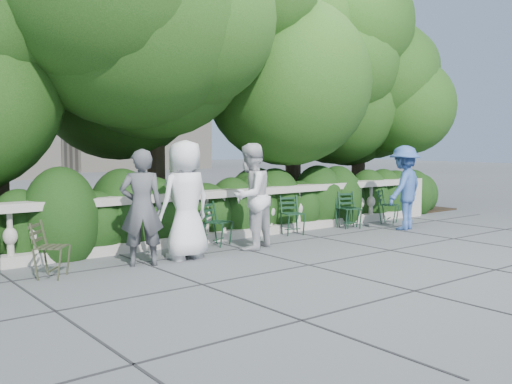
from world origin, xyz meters
TOP-DOWN VIEW (x-y plane):
  - ground at (0.00, 0.00)m, footprint 90.00×90.00m
  - balustrade at (0.00, 1.80)m, footprint 12.00×0.44m
  - shrub_hedge at (0.00, 3.00)m, footprint 15.00×2.60m
  - tree_canopy at (0.69, 3.19)m, footprint 15.04×6.52m
  - chair_b at (-0.59, 1.19)m, footprint 0.61×0.62m
  - chair_c at (1.25, 1.26)m, footprint 0.55×0.58m
  - chair_d at (2.97, 1.25)m, footprint 0.51×0.54m
  - chair_e at (2.88, 1.15)m, footprint 0.57×0.59m
  - chair_f at (4.30, 1.11)m, footprint 0.61×0.63m
  - chair_weathered at (-3.86, 0.58)m, footprint 0.65×0.65m
  - person_businessman at (-1.76, 0.65)m, footprint 1.03×0.74m
  - person_woman_grey at (-2.58, 0.61)m, footprint 0.79×0.67m
  - person_casual_man at (-0.38, 0.68)m, footprint 1.14×1.02m
  - person_older_blue at (3.75, 0.43)m, footprint 1.34×0.95m

SIDE VIEW (x-z plane):
  - ground at x=0.00m, z-range 0.00..0.00m
  - shrub_hedge at x=0.00m, z-range -0.85..0.85m
  - chair_b at x=-0.59m, z-range -0.42..0.42m
  - chair_c at x=1.25m, z-range -0.42..0.42m
  - chair_d at x=2.97m, z-range -0.42..0.42m
  - chair_e at x=2.88m, z-range -0.42..0.42m
  - chair_f at x=4.30m, z-range -0.42..0.42m
  - chair_weathered at x=-3.86m, z-range -0.42..0.42m
  - balustrade at x=0.00m, z-range -0.01..0.99m
  - person_woman_grey at x=-2.58m, z-range 0.00..1.84m
  - person_older_blue at x=3.75m, z-range 0.00..1.87m
  - person_casual_man at x=-0.38m, z-range 0.00..1.93m
  - person_businessman at x=-1.76m, z-range 0.00..1.98m
  - tree_canopy at x=0.69m, z-range 0.57..7.35m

